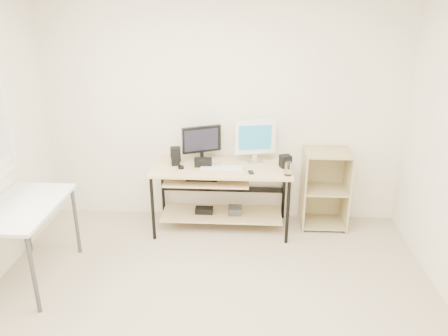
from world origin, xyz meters
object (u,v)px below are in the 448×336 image
black_monitor (202,141)px  white_imac (255,138)px  desk (219,184)px  side_table (23,214)px  shelf_unit (324,188)px  audio_controller (177,154)px

black_monitor → white_imac: (0.58, 0.00, 0.05)m
desk → side_table: 1.97m
desk → shelf_unit: size_ratio=1.67×
black_monitor → white_imac: 0.58m
side_table → audio_controller: audio_controller is taller
shelf_unit → audio_controller: audio_controller is taller
black_monitor → desk: bearing=-59.3°
shelf_unit → white_imac: white_imac is taller
black_monitor → audio_controller: bearing=160.9°
desk → side_table: (-1.65, -1.06, 0.13)m
side_table → shelf_unit: bearing=23.3°
desk → black_monitor: black_monitor is taller
desk → black_monitor: bearing=144.3°
side_table → black_monitor: (1.46, 1.20, 0.31)m
desk → side_table: same height
shelf_unit → black_monitor: bearing=-179.3°
white_imac → side_table: bearing=-160.9°
white_imac → shelf_unit: bearing=-10.6°
shelf_unit → audio_controller: 1.69m
black_monitor → side_table: bearing=-164.0°
audio_controller → shelf_unit: bearing=-2.2°
shelf_unit → audio_controller: size_ratio=5.34×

